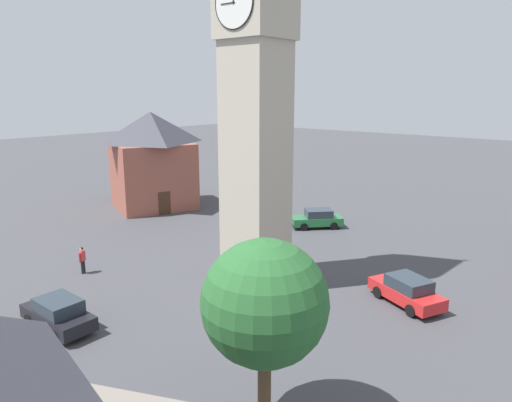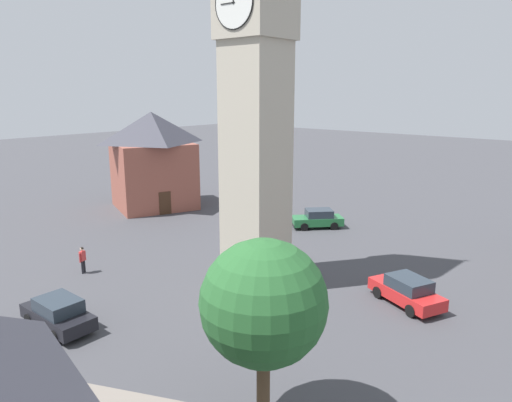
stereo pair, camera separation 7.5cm
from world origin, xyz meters
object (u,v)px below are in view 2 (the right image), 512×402
at_px(car_red_corner, 318,219).
at_px(clock_tower, 256,28).
at_px(building_terrace_right, 153,159).
at_px(pedestrian, 83,258).
at_px(car_blue_kerb, 407,291).
at_px(car_silver_kerb, 58,313).
at_px(tree, 264,303).

bearing_deg(car_red_corner, clock_tower, 106.27).
distance_m(clock_tower, car_red_corner, 18.24).
xyz_separation_m(car_red_corner, building_terrace_right, (15.91, 4.22, 3.89)).
bearing_deg(car_red_corner, pedestrian, 72.82).
bearing_deg(pedestrian, car_blue_kerb, -152.75).
height_order(car_silver_kerb, building_terrace_right, building_terrace_right).
xyz_separation_m(car_red_corner, tree, (-11.64, 21.08, 3.73)).
bearing_deg(clock_tower, tree, 131.55).
bearing_deg(clock_tower, car_silver_kerb, 71.45).
relative_size(clock_tower, car_silver_kerb, 5.82).
bearing_deg(pedestrian, clock_tower, -146.60).
xyz_separation_m(clock_tower, tree, (-8.18, 9.23, -9.69)).
relative_size(tree, building_terrace_right, 0.71).
bearing_deg(car_red_corner, building_terrace_right, 14.85).
distance_m(clock_tower, car_silver_kerb, 17.27).
relative_size(clock_tower, tree, 3.69).
height_order(clock_tower, building_terrace_right, clock_tower).
height_order(tree, building_terrace_right, building_terrace_right).
xyz_separation_m(car_blue_kerb, building_terrace_right, (27.35, -4.82, 3.89)).
bearing_deg(clock_tower, car_blue_kerb, -160.55).
relative_size(car_red_corner, tree, 0.64).
distance_m(car_silver_kerb, tree, 12.26).
bearing_deg(car_blue_kerb, tree, 90.96).
height_order(car_silver_kerb, tree, tree).
xyz_separation_m(clock_tower, building_terrace_right, (19.38, -7.63, -9.53)).
relative_size(car_red_corner, building_terrace_right, 0.45).
bearing_deg(car_silver_kerb, clock_tower, -108.55).
height_order(car_blue_kerb, building_terrace_right, building_terrace_right).
height_order(car_red_corner, building_terrace_right, building_terrace_right).
xyz_separation_m(car_blue_kerb, car_silver_kerb, (11.43, 13.12, 0.00)).
xyz_separation_m(clock_tower, car_silver_kerb, (3.46, 10.31, -13.42)).
bearing_deg(tree, pedestrian, -10.98).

